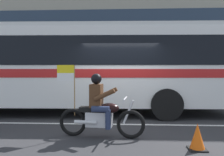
# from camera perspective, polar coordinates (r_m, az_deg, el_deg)

# --- Properties ---
(ground_plane) EXTENTS (60.00, 60.00, 0.00)m
(ground_plane) POSITION_cam_1_polar(r_m,az_deg,el_deg) (7.93, 2.04, -9.99)
(ground_plane) COLOR #2B2B2D
(sidewalk_curb) EXTENTS (28.00, 3.80, 0.15)m
(sidewalk_curb) POSITION_cam_1_polar(r_m,az_deg,el_deg) (12.95, 2.45, -4.85)
(sidewalk_curb) COLOR gray
(sidewalk_curb) RESTS_ON ground_plane
(lane_center_stripe) EXTENTS (26.60, 0.14, 0.01)m
(lane_center_stripe) POSITION_cam_1_polar(r_m,az_deg,el_deg) (7.35, 1.95, -10.96)
(lane_center_stripe) COLOR silver
(lane_center_stripe) RESTS_ON ground_plane
(transit_bus) EXTENTS (11.24, 2.87, 3.22)m
(transit_bus) POSITION_cam_1_polar(r_m,az_deg,el_deg) (9.11, -7.81, 3.50)
(transit_bus) COLOR white
(transit_bus) RESTS_ON ground_plane
(motorcycle_with_rider) EXTENTS (2.19, 0.66, 1.78)m
(motorcycle_with_rider) POSITION_cam_1_polar(r_m,az_deg,el_deg) (5.90, -2.84, -7.68)
(motorcycle_with_rider) COLOR black
(motorcycle_with_rider) RESTS_ON ground_plane
(fire_hydrant) EXTENTS (0.22, 0.30, 0.75)m
(fire_hydrant) POSITION_cam_1_polar(r_m,az_deg,el_deg) (11.82, 2.78, -3.38)
(fire_hydrant) COLOR red
(fire_hydrant) RESTS_ON sidewalk_curb
(traffic_cone) EXTENTS (0.36, 0.36, 0.55)m
(traffic_cone) POSITION_cam_1_polar(r_m,az_deg,el_deg) (5.40, 19.69, -13.20)
(traffic_cone) COLOR #EA590F
(traffic_cone) RESTS_ON ground_plane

